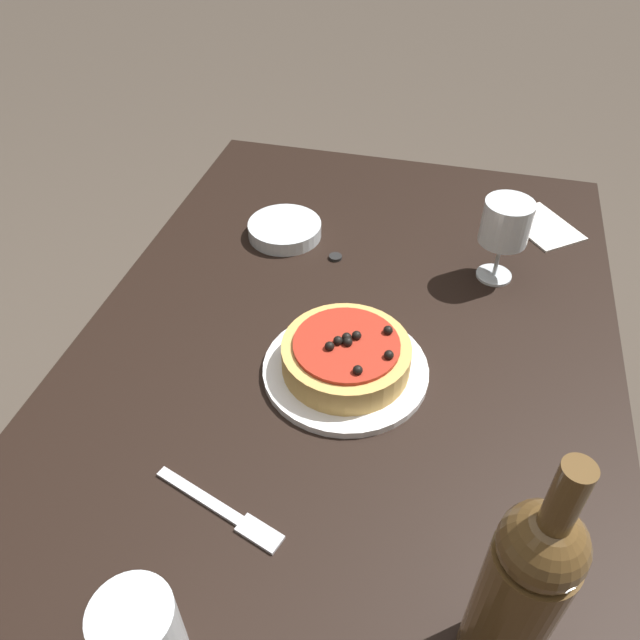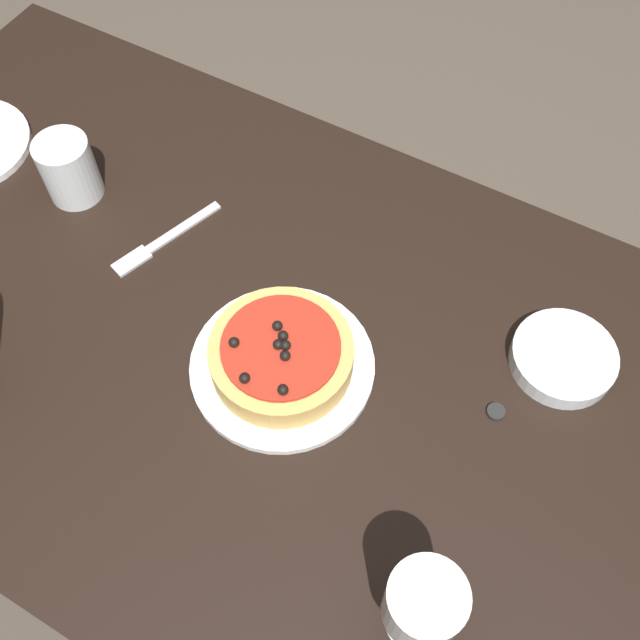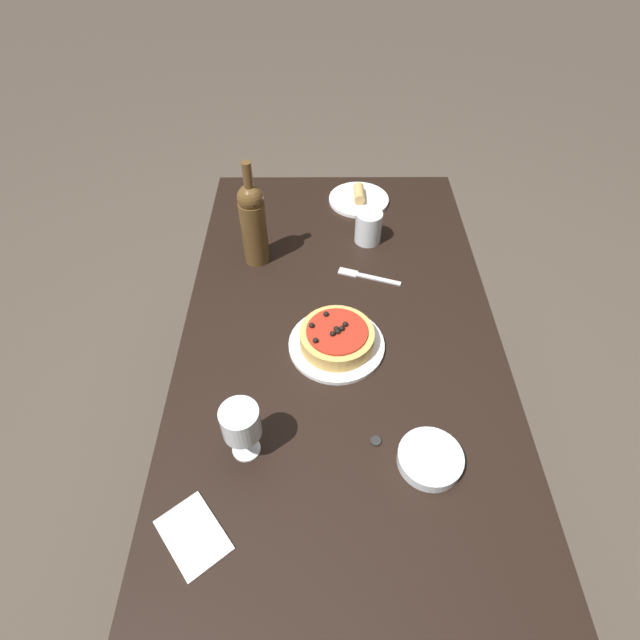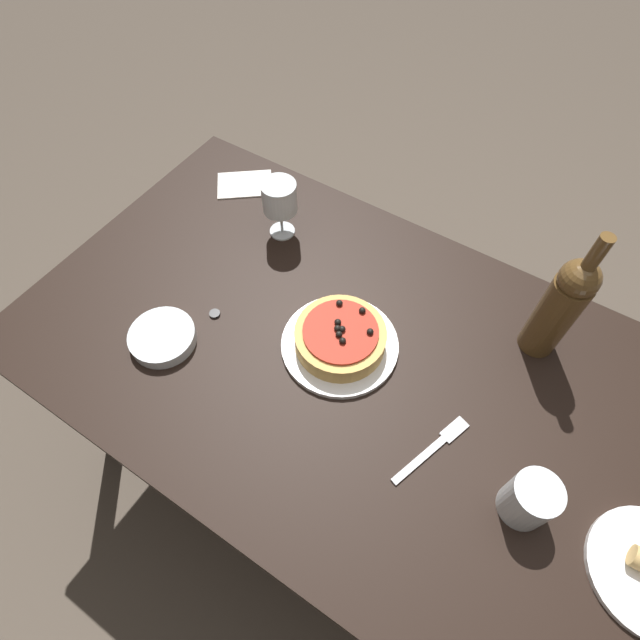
# 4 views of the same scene
# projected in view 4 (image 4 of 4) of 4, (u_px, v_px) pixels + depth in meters

# --- Properties ---
(ground_plane) EXTENTS (14.00, 14.00, 0.00)m
(ground_plane) POSITION_uv_depth(u_px,v_px,m) (347.00, 468.00, 1.62)
(ground_plane) COLOR #4C4238
(dining_table) EXTENTS (1.48, 0.84, 0.71)m
(dining_table) POSITION_uv_depth(u_px,v_px,m) (360.00, 382.00, 1.10)
(dining_table) COLOR black
(dining_table) RESTS_ON ground_plane
(dinner_plate) EXTENTS (0.25, 0.25, 0.01)m
(dinner_plate) POSITION_uv_depth(u_px,v_px,m) (340.00, 345.00, 1.05)
(dinner_plate) COLOR white
(dinner_plate) RESTS_ON dining_table
(pizza) EXTENTS (0.19, 0.19, 0.06)m
(pizza) POSITION_uv_depth(u_px,v_px,m) (340.00, 337.00, 1.03)
(pizza) COLOR tan
(pizza) RESTS_ON dinner_plate
(wine_glass) EXTENTS (0.08, 0.08, 0.15)m
(wine_glass) POSITION_uv_depth(u_px,v_px,m) (279.00, 199.00, 1.15)
(wine_glass) COLOR silver
(wine_glass) RESTS_ON dining_table
(wine_bottle) EXTENTS (0.08, 0.08, 0.33)m
(wine_bottle) POSITION_uv_depth(u_px,v_px,m) (561.00, 305.00, 0.95)
(wine_bottle) COLOR brown
(wine_bottle) RESTS_ON dining_table
(water_cup) EXTENTS (0.08, 0.08, 0.10)m
(water_cup) POSITION_uv_depth(u_px,v_px,m) (529.00, 500.00, 0.83)
(water_cup) COLOR silver
(water_cup) RESTS_ON dining_table
(side_bowl) EXTENTS (0.14, 0.14, 0.03)m
(side_bowl) POSITION_uv_depth(u_px,v_px,m) (163.00, 337.00, 1.05)
(side_bowl) COLOR silver
(side_bowl) RESTS_ON dining_table
(fork) EXTENTS (0.08, 0.18, 0.00)m
(fork) POSITION_uv_depth(u_px,v_px,m) (435.00, 446.00, 0.93)
(fork) COLOR silver
(fork) RESTS_ON dining_table
(paper_napkin) EXTENTS (0.18, 0.17, 0.00)m
(paper_napkin) POSITION_uv_depth(u_px,v_px,m) (245.00, 184.00, 1.33)
(paper_napkin) COLOR silver
(paper_napkin) RESTS_ON dining_table
(bottle_cap) EXTENTS (0.02, 0.02, 0.01)m
(bottle_cap) POSITION_uv_depth(u_px,v_px,m) (215.00, 314.00, 1.10)
(bottle_cap) COLOR black
(bottle_cap) RESTS_ON dining_table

